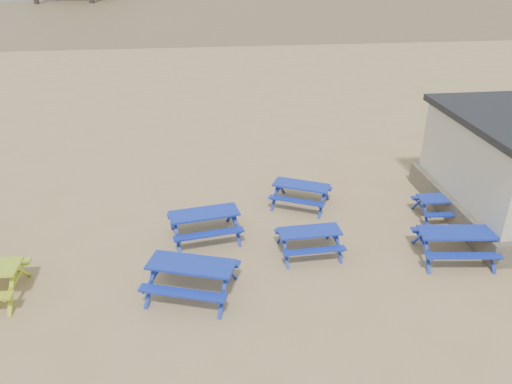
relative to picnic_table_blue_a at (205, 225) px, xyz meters
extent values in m
plane|color=tan|center=(0.44, -0.79, -0.40)|extent=(400.00, 400.00, 0.00)
plane|color=brown|center=(0.44, 54.21, -0.40)|extent=(400.00, 400.00, 0.00)
cube|color=#0A1194|center=(0.00, 0.00, 0.38)|extent=(2.02, 1.05, 0.05)
cube|color=#0A1194|center=(-0.10, 0.63, 0.08)|extent=(1.94, 0.58, 0.05)
cube|color=#0A1194|center=(0.10, -0.63, 0.08)|extent=(1.94, 0.58, 0.05)
cube|color=#0A1194|center=(3.09, 1.60, 0.30)|extent=(1.86, 1.38, 0.05)
cube|color=#0A1194|center=(3.35, 2.12, 0.03)|extent=(1.67, 0.99, 0.05)
cube|color=#0A1194|center=(2.83, 1.08, 0.03)|extent=(1.67, 0.99, 0.05)
cube|color=#0A1194|center=(7.25, 0.28, 0.26)|extent=(1.67, 0.71, 0.05)
cube|color=#0A1194|center=(7.27, 0.83, 0.01)|extent=(1.65, 0.30, 0.05)
cube|color=#0A1194|center=(7.22, -0.26, 0.01)|extent=(1.65, 0.30, 0.05)
cube|color=#0A1194|center=(-0.37, -2.49, 0.41)|extent=(2.16, 1.39, 0.06)
cube|color=#0A1194|center=(-0.16, -1.86, 0.10)|extent=(2.00, 0.91, 0.06)
cube|color=#0A1194|center=(-0.59, -3.13, 0.10)|extent=(2.00, 0.91, 0.06)
cube|color=#0A1194|center=(6.50, -1.82, 0.37)|extent=(1.98, 0.96, 0.05)
cube|color=#0A1194|center=(6.57, -1.19, 0.07)|extent=(1.93, 0.49, 0.05)
cube|color=#0A1194|center=(6.43, -2.45, 0.07)|extent=(1.93, 0.49, 0.05)
cube|color=#0A1194|center=(8.78, -0.65, 0.10)|extent=(2.05, 0.47, 0.06)
cube|color=#0A1194|center=(2.76, -1.12, 0.27)|extent=(1.68, 0.72, 0.05)
cube|color=#0A1194|center=(2.73, -0.57, 0.01)|extent=(1.66, 0.30, 0.05)
cube|color=#0A1194|center=(2.78, -1.67, 0.01)|extent=(1.66, 0.30, 0.05)
camera|label=1|loc=(-0.03, -12.23, 7.11)|focal=35.00mm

